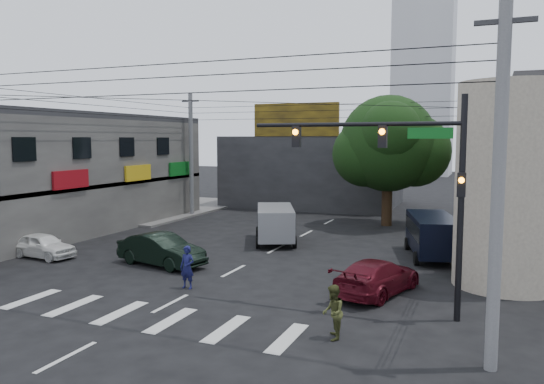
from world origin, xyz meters
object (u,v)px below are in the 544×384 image
Objects in this scene: navy_van at (432,237)px; pedestrian_olive at (333,312)px; utility_pole_far_right at (494,159)px; traffic_gantry at (407,169)px; utility_pole_far_left at (191,155)px; white_compact at (43,245)px; traffic_officer at (187,267)px; street_tree at (388,144)px; utility_pole_near_right at (498,189)px; dark_sedan at (161,250)px; maroon_sedan at (377,277)px; silver_minivan at (275,225)px.

navy_van is 12.29m from pedestrian_olive.
pedestrian_olive is at bearing -102.02° from utility_pole_far_right.
utility_pole_far_left is at bearing 137.14° from traffic_gantry.
navy_van is at bearing -62.00° from white_compact.
traffic_officer is at bearing -128.93° from pedestrian_olive.
traffic_gantry is at bearing -78.01° from street_tree.
utility_pole_far_right is at bearing -33.75° from navy_van.
utility_pole_near_right is at bearing 68.46° from pedestrian_olive.
utility_pole_far_left is 26.38m from pedestrian_olive.
dark_sedan is (6.95, -14.31, -3.87)m from utility_pole_far_left.
utility_pole_far_right is 1.97× the size of dark_sedan.
dark_sedan is 10.10m from maroon_sedan.
street_tree is at bearing 171.25° from utility_pole_far_right.
street_tree is 22.48m from utility_pole_near_right.
dark_sedan is at bearing 166.70° from traffic_gantry.
utility_pole_far_left is 20.25m from navy_van.
white_compact is 16.82m from pedestrian_olive.
traffic_gantry is at bearing -42.86° from utility_pole_far_left.
utility_pole_near_right is at bearing -101.43° from dark_sedan.
utility_pole_near_right is at bearing -44.31° from utility_pole_far_left.
silver_minivan is (-8.55, 9.70, -3.83)m from traffic_gantry.
maroon_sedan is at bearing -41.39° from utility_pole_far_left.
utility_pole_far_left reaches higher than traffic_officer.
white_compact is 16.39m from maroon_sedan.
utility_pole_far_right is at bearing -47.77° from white_compact.
dark_sedan is at bearing -116.24° from street_tree.
utility_pole_near_right and utility_pole_far_left have the same top height.
traffic_gantry is 4.49× the size of pedestrian_olive.
utility_pole_near_right is 21.42m from white_compact.
navy_van is at bearing -66.68° from street_tree.
utility_pole_far_left is 12.73m from silver_minivan.
maroon_sedan is (-3.97, 5.49, -3.94)m from utility_pole_near_right.
utility_pole_far_right is 5.74× the size of pedestrian_olive.
utility_pole_near_right is 1.00× the size of utility_pole_far_right.
traffic_gantry is 25.00m from utility_pole_far_left.
pedestrian_olive is (-0.29, -5.03, 0.15)m from maroon_sedan.
utility_pole_near_right is at bearing 141.61° from maroon_sedan.
white_compact is at bearing 97.53° from navy_van.
utility_pole_far_left is 15.67m from white_compact.
white_compact is (-20.36, 5.36, -4.00)m from utility_pole_near_right.
traffic_officer is at bearing 157.66° from silver_minivan.
traffic_officer is (0.27, -9.80, -0.16)m from silver_minivan.
street_tree is 5.18× the size of traffic_officer.
utility_pole_near_right is 1.83× the size of silver_minivan.
traffic_officer is at bearing -103.82° from street_tree.
maroon_sedan is at bearing 19.04° from traffic_officer.
white_compact is 2.29× the size of pedestrian_olive.
utility_pole_near_right is 15.83m from dark_sedan.
utility_pole_far_left is at bearing 38.23° from dark_sedan.
traffic_officer is 1.05× the size of pedestrian_olive.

